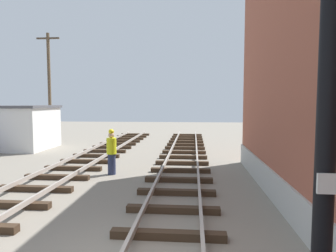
{
  "coord_description": "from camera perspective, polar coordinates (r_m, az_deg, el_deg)",
  "views": [
    {
      "loc": [
        1.15,
        -4.63,
        2.93
      ],
      "look_at": [
        -0.08,
        9.65,
        1.81
      ],
      "focal_mm": 31.8,
      "sensor_mm": 36.0,
      "label": 1
    }
  ],
  "objects": [
    {
      "name": "signal_mast",
      "position": [
        3.03,
        28.62,
        9.89
      ],
      "size": [
        0.36,
        0.4,
        5.16
      ],
      "color": "black",
      "rests_on": "ground"
    },
    {
      "name": "control_hut",
      "position": [
        20.83,
        -25.43,
        -0.19
      ],
      "size": [
        3.0,
        3.8,
        2.76
      ],
      "color": "silver",
      "rests_on": "ground"
    },
    {
      "name": "track_worker_foreground",
      "position": [
        12.37,
        -10.77,
        -4.9
      ],
      "size": [
        0.4,
        0.4,
        1.87
      ],
      "color": "#262D4C",
      "rests_on": "ground"
    },
    {
      "name": "utility_pole_far",
      "position": [
        25.14,
        -21.79,
        7.37
      ],
      "size": [
        1.8,
        0.24,
        8.28
      ],
      "color": "brown",
      "rests_on": "ground"
    }
  ]
}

